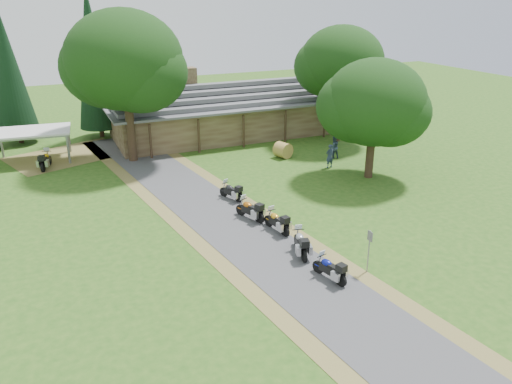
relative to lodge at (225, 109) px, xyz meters
name	(u,v)px	position (x,y,z in m)	size (l,w,h in m)	color
ground	(283,266)	(-6.00, -24.00, -2.45)	(120.00, 120.00, 0.00)	#275116
driveway	(243,234)	(-6.50, -20.00, -2.45)	(46.00, 46.00, 0.00)	#3F3F41
lodge	(225,109)	(0.00, 0.00, 0.00)	(21.40, 9.40, 4.90)	brown
carport	(34,146)	(-16.51, -1.35, -1.22)	(5.67, 3.78, 2.46)	silver
motorcycle_row_a	(329,268)	(-4.63, -25.95, -1.82)	(1.83, 0.60, 1.25)	navy
motorcycle_row_b	(301,242)	(-4.69, -23.29, -1.77)	(2.00, 0.65, 1.37)	#97989E
motorcycle_row_c	(277,220)	(-4.63, -20.44, -1.79)	(1.93, 0.63, 1.32)	gold
motorcycle_row_d	(250,209)	(-5.36, -18.38, -1.78)	(1.97, 0.64, 1.35)	#B45B11
motorcycle_row_e	(231,190)	(-5.27, -15.11, -1.83)	(1.80, 0.59, 1.23)	black
motorcycle_carport_a	(45,159)	(-15.85, -3.75, -1.73)	(2.10, 0.68, 1.43)	#E8AA0E
person_a	(330,154)	(3.84, -12.20, -1.39)	(0.61, 0.44, 2.13)	#2E3A53
person_b	(334,145)	(5.36, -10.34, -1.36)	(0.62, 0.45, 2.18)	#2E3A53
hay_bale	(283,150)	(1.74, -8.55, -1.83)	(1.24, 1.24, 1.14)	olive
sign_post	(369,252)	(-2.62, -26.10, -1.37)	(0.39, 0.06, 2.16)	gray
oak_lodge_left	(126,81)	(-9.46, -4.49, 3.82)	(8.70, 8.70, 12.53)	black
oak_lodge_right	(341,78)	(8.40, -6.10, 3.14)	(7.18, 7.18, 11.17)	black
oak_driveway	(373,117)	(5.30, -15.16, 1.92)	(7.02, 7.02, 8.74)	black
cedar_near	(94,64)	(-10.73, 3.81, 4.14)	(3.64, 3.64, 13.17)	black
cedar_far	(10,78)	(-17.57, 4.70, 3.19)	(3.55, 3.55, 11.28)	black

